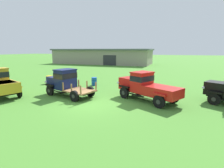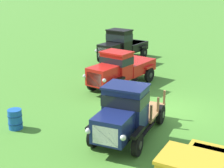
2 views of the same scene
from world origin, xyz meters
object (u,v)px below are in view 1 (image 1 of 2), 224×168
object	(u,v)px
farm_shed	(102,56)
vintage_truck_second_in_line	(65,82)
oil_drum_beside_row	(94,81)
vintage_truck_midrow_center	(146,86)
oil_drum_near_fence	(49,80)

from	to	relation	value
farm_shed	vintage_truck_second_in_line	world-z (taller)	farm_shed
farm_shed	vintage_truck_second_in_line	bearing A→B (deg)	-72.09
oil_drum_beside_row	vintage_truck_midrow_center	bearing A→B (deg)	-31.49
vintage_truck_second_in_line	oil_drum_beside_row	xyz separation A→B (m)	(0.47, 4.44, -0.69)
vintage_truck_midrow_center	oil_drum_near_fence	xyz separation A→B (m)	(-11.00, 2.83, -0.62)
vintage_truck_second_in_line	oil_drum_beside_row	size ratio (longest dim) A/B	5.83
vintage_truck_midrow_center	oil_drum_near_fence	world-z (taller)	vintage_truck_midrow_center
vintage_truck_second_in_line	vintage_truck_midrow_center	distance (m)	6.48
oil_drum_beside_row	oil_drum_near_fence	size ratio (longest dim) A/B	0.96
farm_shed	oil_drum_beside_row	size ratio (longest dim) A/B	31.36
vintage_truck_second_in_line	vintage_truck_midrow_center	xyz separation A→B (m)	(6.43, 0.79, -0.06)
vintage_truck_second_in_line	oil_drum_beside_row	bearing A→B (deg)	83.99
vintage_truck_second_in_line	vintage_truck_midrow_center	world-z (taller)	vintage_truck_second_in_line
farm_shed	vintage_truck_second_in_line	xyz separation A→B (m)	(10.12, -31.31, -0.84)
vintage_truck_second_in_line	oil_drum_near_fence	bearing A→B (deg)	141.65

